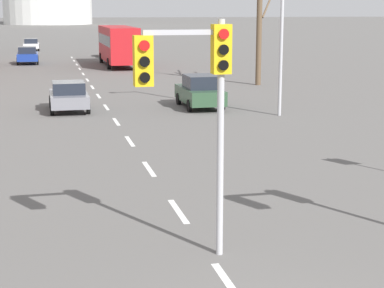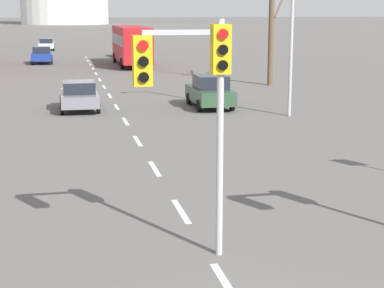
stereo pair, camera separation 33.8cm
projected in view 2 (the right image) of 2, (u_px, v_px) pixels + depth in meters
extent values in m
cube|color=silver|center=(226.00, 284.00, 11.86)|extent=(0.16, 2.00, 0.01)
cube|color=silver|center=(181.00, 211.00, 16.17)|extent=(0.16, 2.00, 0.01)
cube|color=silver|center=(155.00, 169.00, 20.49)|extent=(0.16, 2.00, 0.01)
cube|color=silver|center=(138.00, 141.00, 24.80)|extent=(0.16, 2.00, 0.01)
cube|color=silver|center=(126.00, 121.00, 29.11)|extent=(0.16, 2.00, 0.01)
cube|color=silver|center=(117.00, 107.00, 33.42)|extent=(0.16, 2.00, 0.01)
cube|color=silver|center=(110.00, 96.00, 37.73)|extent=(0.16, 2.00, 0.01)
cube|color=silver|center=(104.00, 87.00, 42.04)|extent=(0.16, 2.00, 0.01)
cube|color=silver|center=(100.00, 80.00, 46.35)|extent=(0.16, 2.00, 0.01)
cube|color=silver|center=(96.00, 74.00, 50.67)|extent=(0.16, 2.00, 0.01)
cube|color=silver|center=(93.00, 69.00, 54.98)|extent=(0.16, 2.00, 0.01)
cube|color=silver|center=(90.00, 64.00, 59.29)|extent=(0.16, 2.00, 0.01)
cube|color=silver|center=(88.00, 61.00, 63.60)|extent=(0.16, 2.00, 0.01)
cube|color=silver|center=(86.00, 57.00, 67.91)|extent=(0.16, 2.00, 0.01)
cylinder|color=#B2B2B7|center=(220.00, 141.00, 12.84)|extent=(0.14, 0.14, 4.81)
cube|color=yellow|center=(221.00, 49.00, 12.47)|extent=(0.36, 0.28, 0.96)
cylinder|color=red|center=(223.00, 34.00, 12.24)|extent=(0.20, 0.06, 0.20)
cylinder|color=black|center=(223.00, 50.00, 12.30)|extent=(0.20, 0.06, 0.20)
cylinder|color=black|center=(223.00, 65.00, 12.36)|extent=(0.20, 0.06, 0.20)
cube|color=#B2B2B7|center=(182.00, 32.00, 12.24)|extent=(1.54, 0.10, 0.10)
cube|color=yellow|center=(142.00, 61.00, 12.20)|extent=(0.36, 0.28, 0.96)
cylinder|color=red|center=(143.00, 45.00, 11.98)|extent=(0.20, 0.06, 0.20)
cylinder|color=black|center=(143.00, 61.00, 12.04)|extent=(0.20, 0.06, 0.20)
cylinder|color=black|center=(144.00, 77.00, 12.10)|extent=(0.20, 0.06, 0.20)
cylinder|color=#B2B2B7|center=(292.00, 19.00, 29.72)|extent=(0.16, 0.16, 9.10)
cube|color=#2D4C33|center=(210.00, 95.00, 33.12)|extent=(1.79, 4.17, 0.72)
cube|color=#1E232D|center=(211.00, 82.00, 32.77)|extent=(1.52, 2.00, 0.67)
cylinder|color=black|center=(189.00, 99.00, 34.26)|extent=(0.18, 0.61, 0.61)
cylinder|color=black|center=(219.00, 98.00, 34.60)|extent=(0.18, 0.61, 0.61)
cylinder|color=black|center=(199.00, 106.00, 31.79)|extent=(0.18, 0.61, 0.61)
cylinder|color=black|center=(232.00, 105.00, 32.12)|extent=(0.18, 0.61, 0.61)
cube|color=navy|center=(42.00, 56.00, 59.99)|extent=(1.86, 4.15, 0.66)
cube|color=#1E232D|center=(41.00, 50.00, 59.66)|extent=(1.58, 1.99, 0.60)
cylinder|color=black|center=(33.00, 59.00, 61.12)|extent=(0.18, 0.70, 0.70)
cylinder|color=black|center=(52.00, 59.00, 61.47)|extent=(0.18, 0.70, 0.70)
cylinder|color=black|center=(32.00, 61.00, 58.65)|extent=(0.18, 0.70, 0.70)
cylinder|color=black|center=(52.00, 61.00, 59.00)|extent=(0.18, 0.70, 0.70)
cube|color=black|center=(123.00, 50.00, 68.66)|extent=(1.60, 4.56, 0.75)
cube|color=#1E232D|center=(123.00, 43.00, 68.29)|extent=(1.36, 2.19, 0.65)
cylinder|color=black|center=(114.00, 53.00, 69.94)|extent=(0.18, 0.71, 0.71)
cylinder|color=black|center=(128.00, 52.00, 70.24)|extent=(0.18, 0.71, 0.71)
cylinder|color=black|center=(117.00, 54.00, 67.23)|extent=(0.18, 0.71, 0.71)
cylinder|color=black|center=(131.00, 54.00, 67.53)|extent=(0.18, 0.71, 0.71)
cube|color=slate|center=(79.00, 98.00, 32.18)|extent=(1.83, 3.85, 0.59)
cube|color=#1E232D|center=(79.00, 87.00, 31.87)|extent=(1.55, 1.85, 0.58)
cylinder|color=black|center=(62.00, 101.00, 33.21)|extent=(0.18, 0.64, 0.64)
cylinder|color=black|center=(95.00, 100.00, 33.55)|extent=(0.18, 0.64, 0.64)
cylinder|color=black|center=(62.00, 108.00, 30.92)|extent=(0.18, 0.64, 0.64)
cylinder|color=black|center=(98.00, 107.00, 31.26)|extent=(0.18, 0.64, 0.64)
cube|color=silver|center=(46.00, 45.00, 79.30)|extent=(1.84, 3.89, 0.57)
cube|color=#1E232D|center=(46.00, 41.00, 79.00)|extent=(1.56, 1.87, 0.57)
cylinder|color=black|center=(39.00, 47.00, 80.35)|extent=(0.18, 0.67, 0.67)
cylinder|color=black|center=(54.00, 47.00, 80.69)|extent=(0.18, 0.67, 0.67)
cylinder|color=black|center=(39.00, 48.00, 78.03)|extent=(0.18, 0.67, 0.67)
cylinder|color=black|center=(54.00, 48.00, 78.38)|extent=(0.18, 0.67, 0.67)
cube|color=red|center=(131.00, 44.00, 57.40)|extent=(2.50, 10.80, 3.00)
cube|color=black|center=(131.00, 39.00, 57.33)|extent=(2.52, 10.26, 0.90)
cylinder|color=black|center=(115.00, 58.00, 61.10)|extent=(0.26, 0.96, 0.96)
cylinder|color=black|center=(140.00, 57.00, 61.57)|extent=(0.26, 0.96, 0.96)
cylinder|color=black|center=(122.00, 64.00, 54.37)|extent=(0.26, 0.96, 0.96)
cylinder|color=black|center=(150.00, 63.00, 54.85)|extent=(0.26, 0.96, 0.96)
cylinder|color=brown|center=(271.00, 29.00, 42.28)|extent=(0.36, 0.36, 7.44)
cylinder|color=brown|center=(282.00, 1.00, 43.20)|extent=(1.91, 2.53, 2.27)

